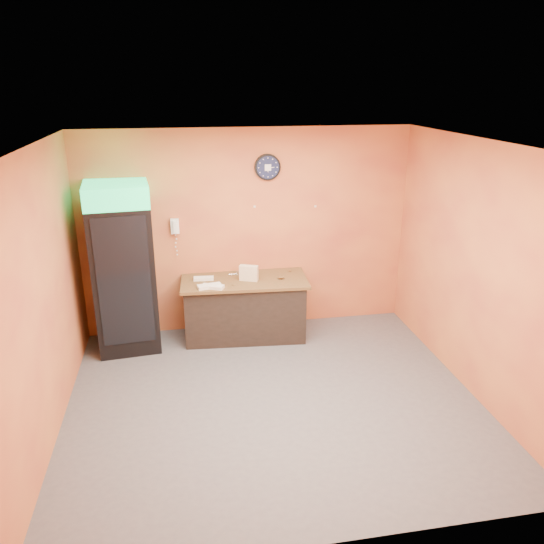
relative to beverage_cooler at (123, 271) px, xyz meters
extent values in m
plane|color=#47474C|center=(1.67, -1.60, -1.07)|extent=(4.50, 4.50, 0.00)
cube|color=orange|center=(1.67, 0.40, 0.33)|extent=(4.50, 0.02, 2.80)
cube|color=orange|center=(-0.58, -1.60, 0.33)|extent=(0.02, 4.00, 2.80)
cube|color=orange|center=(3.92, -1.60, 0.33)|extent=(0.02, 4.00, 2.80)
cube|color=white|center=(1.67, -1.60, 1.73)|extent=(4.50, 4.00, 0.02)
cube|color=black|center=(0.00, 0.05, -0.11)|extent=(0.84, 0.84, 1.92)
cube|color=#16C362|center=(0.00, 0.05, 0.98)|extent=(0.84, 0.84, 0.27)
cube|color=black|center=(-0.03, -0.34, -0.03)|extent=(0.63, 0.08, 1.64)
cube|color=black|center=(1.56, 0.04, -0.67)|extent=(1.65, 0.83, 0.80)
cylinder|color=black|center=(1.94, 0.37, 1.21)|extent=(0.35, 0.05, 0.35)
cylinder|color=#0F1433|center=(1.94, 0.35, 1.21)|extent=(0.30, 0.01, 0.30)
cube|color=white|center=(1.94, 0.34, 1.21)|extent=(0.08, 0.00, 0.08)
cube|color=white|center=(0.69, 0.35, 0.47)|extent=(0.11, 0.06, 0.20)
cube|color=white|center=(0.69, 0.30, 0.47)|extent=(0.05, 0.04, 0.16)
cube|color=brown|center=(1.56, 0.04, -0.25)|extent=(1.73, 0.89, 0.04)
cube|color=beige|center=(1.62, -0.01, -0.20)|extent=(0.26, 0.17, 0.05)
cube|color=beige|center=(1.62, -0.01, -0.15)|extent=(0.26, 0.17, 0.05)
cube|color=beige|center=(1.62, -0.01, -0.10)|extent=(0.26, 0.17, 0.05)
cube|color=beige|center=(1.62, -0.01, -0.05)|extent=(0.26, 0.17, 0.05)
cube|color=white|center=(1.08, -0.19, -0.21)|extent=(0.32, 0.17, 0.04)
cube|color=white|center=(1.12, -0.21, -0.21)|extent=(0.31, 0.22, 0.04)
cube|color=white|center=(1.02, 0.12, -0.21)|extent=(0.27, 0.12, 0.04)
cylinder|color=silver|center=(1.51, 0.24, -0.20)|extent=(0.06, 0.06, 0.06)
camera|label=1|loc=(0.76, -6.60, 2.29)|focal=35.00mm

